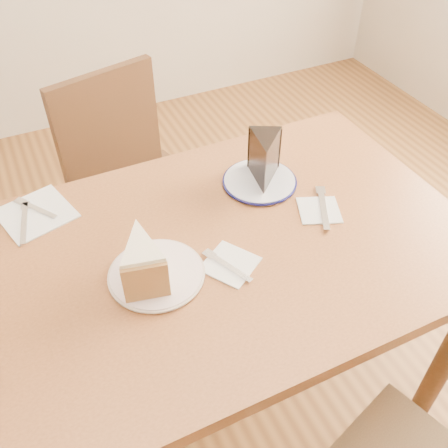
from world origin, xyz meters
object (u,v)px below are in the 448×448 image
Objects in this scene: carrot_cake at (142,259)px; chocolate_cake at (265,162)px; chair_far at (137,192)px; table at (228,268)px; plate_navy at (260,181)px; plate_cream at (157,274)px.

chocolate_cake is (0.41, 0.18, 0.01)m from carrot_cake.
chair_far is 7.29× the size of chocolate_cake.
chocolate_cake reaches higher than table.
plate_navy is 1.48× the size of carrot_cake.
chair_far is at bearing 121.29° from plate_navy.
table is 9.75× the size of chocolate_cake.
carrot_cake is at bearing -154.52° from plate_navy.
carrot_cake is at bearing 61.78° from chair_far.
chocolate_cake is at bearing 107.42° from chair_far.
plate_cream is at bearing 64.18° from chair_far.
carrot_cake reaches higher than plate_navy.
chair_far reaches higher than plate_cream.
plate_cream is at bearing 54.59° from chocolate_cake.
plate_navy is (0.18, 0.17, 0.10)m from table.
carrot_cake is at bearing -174.31° from table.
chair_far is (-0.07, 0.58, -0.15)m from table.
plate_cream is at bearing -152.00° from plate_navy.
chocolate_cake is at bearing 26.77° from plate_cream.
table is 6.11× the size of plate_navy.
carrot_cake is 0.45m from chocolate_cake.
carrot_cake is (-0.22, -0.02, 0.16)m from table.
plate_cream is 0.43m from chocolate_cake.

